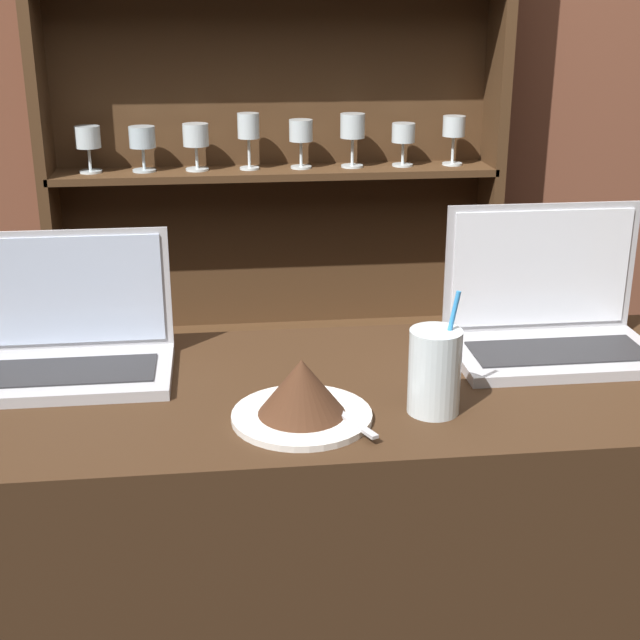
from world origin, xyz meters
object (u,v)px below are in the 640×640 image
at_px(laptop_far, 549,319).
at_px(laptop_near, 67,342).
at_px(water_glass, 435,371).
at_px(cake_plate, 302,394).

bearing_deg(laptop_far, laptop_near, 179.66).
relative_size(laptop_far, water_glass, 1.84).
bearing_deg(laptop_near, cake_plate, -31.41).
xyz_separation_m(laptop_near, laptop_far, (0.81, -0.00, 0.01)).
height_order(laptop_far, cake_plate, laptop_far).
distance_m(laptop_far, water_glass, 0.33).
relative_size(laptop_near, laptop_far, 0.98).
bearing_deg(water_glass, laptop_far, 39.93).
distance_m(laptop_far, cake_plate, 0.50).
bearing_deg(laptop_near, water_glass, -21.20).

